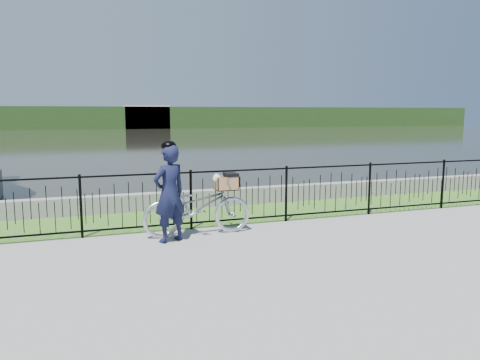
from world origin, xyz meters
name	(u,v)px	position (x,y,z in m)	size (l,w,h in m)	color
ground	(271,246)	(0.00, 0.00, 0.00)	(120.00, 120.00, 0.00)	gray
grass_strip	(225,214)	(0.00, 2.60, 0.00)	(60.00, 2.00, 0.01)	#3D6D22
water	(117,140)	(0.00, 33.00, 0.00)	(120.00, 120.00, 0.00)	black
quay_wall	(213,198)	(0.00, 3.60, 0.20)	(60.00, 0.30, 0.40)	gray
fence	(240,197)	(0.00, 1.60, 0.58)	(14.00, 0.06, 1.15)	black
far_treeline	(101,118)	(0.00, 60.00, 1.50)	(120.00, 6.00, 3.00)	#234219
far_building_right	(146,117)	(6.00, 58.50, 1.60)	(6.00, 3.00, 3.20)	#B0A18D
bicycle_rig	(198,206)	(-0.98, 1.13, 0.53)	(2.00, 0.70, 1.14)	silver
cyclist	(169,192)	(-1.55, 0.85, 0.87)	(0.73, 0.62, 1.76)	black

